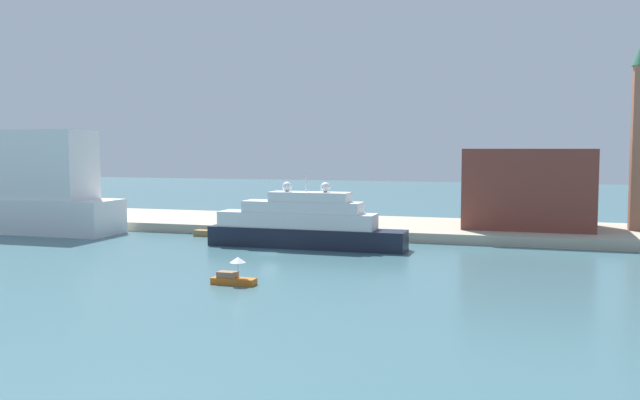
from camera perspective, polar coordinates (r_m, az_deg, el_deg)
The scene contains 9 objects.
ground at distance 90.26m, azimuth -4.25°, elevation -4.54°, with size 400.00×400.00×0.00m, color #3D6670.
quay_dock at distance 116.21m, azimuth 0.78°, elevation -2.16°, with size 110.00×23.56×1.49m, color #ADA38E.
large_yacht at distance 95.46m, azimuth -1.43°, elevation -2.12°, with size 28.30×4.66×10.46m.
small_motorboat at distance 70.57m, azimuth -7.28°, elevation -6.30°, with size 4.63×1.66×2.87m.
work_barge at distance 109.39m, azimuth -9.43°, elevation -2.77°, with size 4.29×1.61×0.95m, color olive.
harbor_building at distance 112.11m, azimuth 17.08°, elevation 0.97°, with size 19.44×14.39×12.39m, color brown.
parked_car at distance 114.48m, azimuth -7.40°, elevation -1.62°, with size 4.06×1.67×1.38m.
person_figure at distance 116.21m, azimuth -3.86°, elevation -1.42°, with size 0.36×0.36×1.67m.
mooring_bollard at distance 104.67m, azimuth 1.75°, elevation -2.30°, with size 0.51×0.51×0.63m, color black.
Camera 1 is at (32.77, -82.93, 13.96)m, focal length 38.11 mm.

